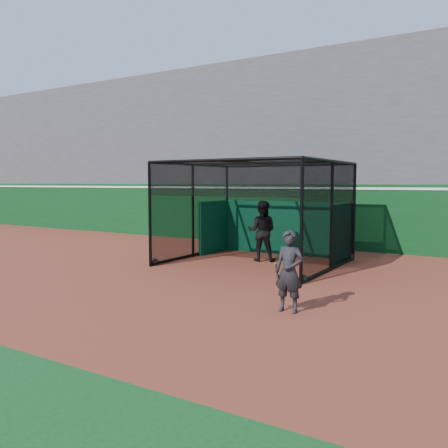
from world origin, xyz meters
The scene contains 6 objects.
ground centered at (0.00, 0.00, 0.00)m, with size 120.00×120.00×0.00m, color brown.
outfield_wall centered at (0.00, 8.50, 1.29)m, with size 50.00×0.50×2.50m.
grandstand centered at (0.00, 12.27, 4.48)m, with size 50.00×7.85×8.95m.
batting_cage centered at (0.72, 3.98, 1.59)m, with size 5.02×4.62×3.18m.
batter centered at (0.69, 4.43, 0.99)m, with size 0.96×0.75×1.97m, color black.
on_deck_player centered at (3.96, -0.81, 0.81)m, with size 0.62×0.41×1.63m.
Camera 1 is at (7.70, -9.35, 2.57)m, focal length 38.00 mm.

